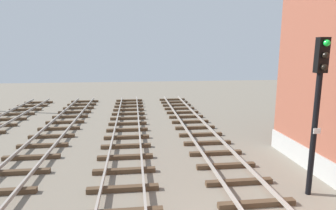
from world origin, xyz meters
name	(u,v)px	position (x,y,z in m)	size (l,w,h in m)	color
signal_mast	(318,99)	(2.79, 2.80, 3.30)	(0.36, 0.40, 5.24)	black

